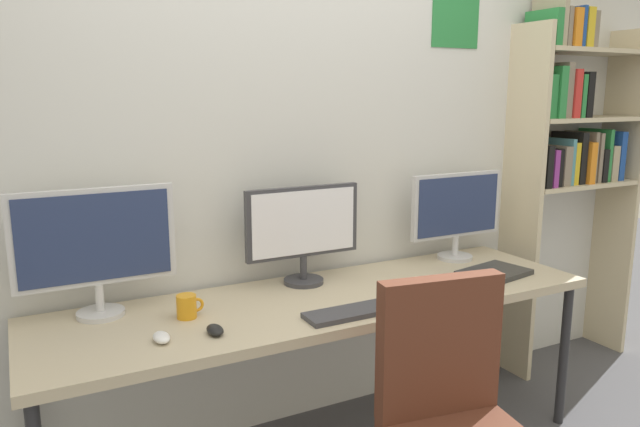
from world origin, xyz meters
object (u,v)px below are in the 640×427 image
object	(u,v)px
laptop_closed	(494,273)
monitor_right	(457,210)
bookshelf	(570,142)
keyboard_main	(353,312)
monitor_left	(95,244)
coffee_mug	(187,306)
mouse_right_side	(215,330)
monitor_center	(303,228)
mouse_left_side	(161,337)
desk	(325,308)

from	to	relation	value
laptop_closed	monitor_right	bearing A→B (deg)	75.05
bookshelf	keyboard_main	distance (m)	1.84
monitor_left	keyboard_main	bearing A→B (deg)	-26.90
coffee_mug	mouse_right_side	bearing A→B (deg)	-78.07
bookshelf	mouse_right_side	xyz separation A→B (m)	(-2.22, -0.40, -0.55)
bookshelf	monitor_right	bearing A→B (deg)	-178.73
monitor_center	bookshelf	bearing A→B (deg)	0.62
mouse_left_side	mouse_right_side	bearing A→B (deg)	-6.71
bookshelf	mouse_left_side	xyz separation A→B (m)	(-2.41, -0.38, -0.55)
monitor_left	mouse_right_side	world-z (taller)	monitor_left
monitor_center	mouse_right_side	distance (m)	0.70
monitor_left	monitor_center	world-z (taller)	monitor_left
keyboard_main	laptop_closed	world-z (taller)	laptop_closed
monitor_center	monitor_left	bearing A→B (deg)	180.00
monitor_right	coffee_mug	size ratio (longest dim) A/B	5.13
monitor_right	laptop_closed	size ratio (longest dim) A/B	1.70
desk	mouse_right_side	xyz separation A→B (m)	(-0.54, -0.17, 0.06)
monitor_left	keyboard_main	distance (m)	1.02
monitor_left	laptop_closed	bearing A→B (deg)	-10.28
laptop_closed	monitor_center	bearing A→B (deg)	149.17
keyboard_main	coffee_mug	size ratio (longest dim) A/B	3.72
desk	monitor_center	distance (m)	0.37
bookshelf	monitor_center	world-z (taller)	bookshelf
monitor_left	mouse_left_side	xyz separation A→B (m)	(0.15, -0.36, -0.27)
bookshelf	laptop_closed	xyz separation A→B (m)	(-0.84, -0.33, -0.56)
monitor_right	keyboard_main	bearing A→B (deg)	-153.10
desk	bookshelf	xyz separation A→B (m)	(1.69, 0.23, 0.62)
coffee_mug	bookshelf	bearing A→B (deg)	4.91
monitor_right	mouse_left_side	xyz separation A→B (m)	(-1.59, -0.36, -0.24)
mouse_left_side	laptop_closed	world-z (taller)	mouse_left_side
bookshelf	monitor_right	xyz separation A→B (m)	(-0.81, -0.02, -0.31)
bookshelf	laptop_closed	size ratio (longest dim) A/B	6.54
bookshelf	desk	bearing A→B (deg)	-172.22
monitor_center	laptop_closed	xyz separation A→B (m)	(0.85, -0.31, -0.24)
desk	laptop_closed	xyz separation A→B (m)	(0.85, -0.10, 0.06)
monitor_right	coffee_mug	bearing A→B (deg)	-173.06
bookshelf	mouse_right_side	size ratio (longest dim) A/B	21.78
keyboard_main	mouse_left_side	distance (m)	0.73
monitor_right	desk	bearing A→B (deg)	-166.31
desk	monitor_left	world-z (taller)	monitor_left
bookshelf	monitor_center	xyz separation A→B (m)	(-1.69, -0.02, -0.32)
monitor_center	monitor_right	distance (m)	0.87
bookshelf	coffee_mug	distance (m)	2.33
keyboard_main	mouse_left_side	xyz separation A→B (m)	(-0.72, 0.08, 0.01)
keyboard_main	laptop_closed	size ratio (longest dim) A/B	1.23
monitor_center	monitor_right	size ratio (longest dim) A/B	0.99
monitor_center	monitor_right	bearing A→B (deg)	0.00
laptop_closed	coffee_mug	xyz separation A→B (m)	(-1.43, 0.14, 0.03)
bookshelf	monitor_center	size ratio (longest dim) A/B	3.88
mouse_right_side	laptop_closed	distance (m)	1.39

